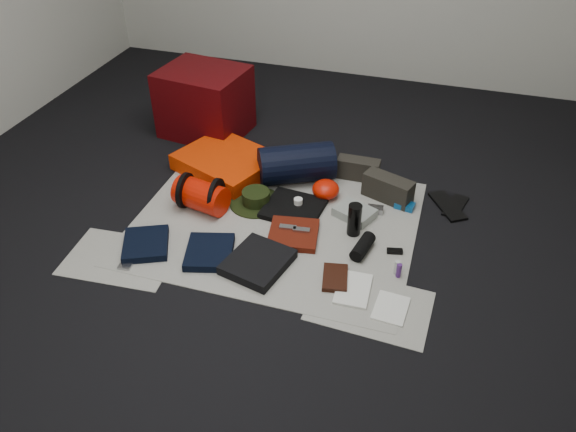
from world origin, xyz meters
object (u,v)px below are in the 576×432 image
(water_bottle, at_px, (354,220))
(compact_camera, at_px, (375,209))
(sleeping_pad, at_px, (226,162))
(red_cabinet, at_px, (205,102))
(stuff_sack, at_px, (201,196))
(paperback_book, at_px, (335,278))
(navy_duffel, at_px, (296,164))

(water_bottle, height_order, compact_camera, water_bottle)
(sleeping_pad, xyz_separation_m, compact_camera, (1.03, -0.19, -0.03))
(red_cabinet, bearing_deg, stuff_sack, -60.50)
(compact_camera, distance_m, paperback_book, 0.64)
(compact_camera, bearing_deg, stuff_sack, -169.92)
(red_cabinet, height_order, navy_duffel, red_cabinet)
(navy_duffel, distance_m, water_bottle, 0.63)
(paperback_book, bearing_deg, water_bottle, 77.62)
(sleeping_pad, distance_m, paperback_book, 1.24)
(red_cabinet, height_order, compact_camera, red_cabinet)
(stuff_sack, height_order, water_bottle, water_bottle)
(sleeping_pad, bearing_deg, navy_duffel, 0.94)
(stuff_sack, xyz_separation_m, navy_duffel, (0.45, 0.46, 0.03))
(red_cabinet, distance_m, sleeping_pad, 0.59)
(sleeping_pad, relative_size, compact_camera, 6.33)
(red_cabinet, bearing_deg, paperback_book, -37.36)
(red_cabinet, xyz_separation_m, compact_camera, (1.36, -0.63, -0.21))
(red_cabinet, xyz_separation_m, stuff_sack, (0.36, -0.90, -0.14))
(sleeping_pad, distance_m, compact_camera, 1.04)
(navy_duffel, bearing_deg, compact_camera, -47.36)
(sleeping_pad, xyz_separation_m, water_bottle, (0.94, -0.42, 0.04))
(red_cabinet, relative_size, paperback_book, 2.95)
(sleeping_pad, distance_m, stuff_sack, 0.45)
(sleeping_pad, height_order, compact_camera, sleeping_pad)
(sleeping_pad, relative_size, stuff_sack, 1.89)
(red_cabinet, xyz_separation_m, navy_duffel, (0.81, -0.44, -0.11))
(red_cabinet, xyz_separation_m, water_bottle, (1.28, -0.87, -0.13))
(water_bottle, bearing_deg, red_cabinet, 145.88)
(red_cabinet, bearing_deg, sleeping_pad, -45.35)
(paperback_book, bearing_deg, red_cabinet, 124.20)
(sleeping_pad, distance_m, navy_duffel, 0.48)
(sleeping_pad, relative_size, water_bottle, 3.02)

